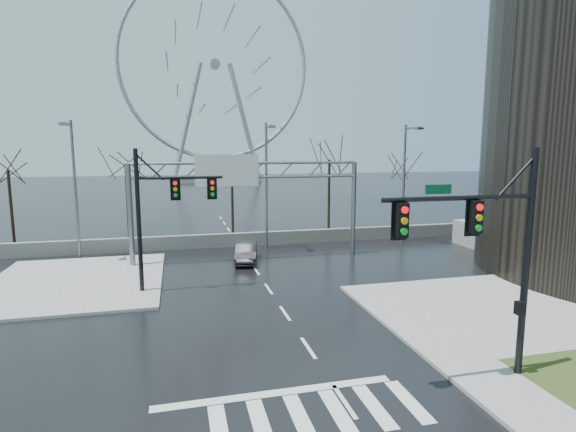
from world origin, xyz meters
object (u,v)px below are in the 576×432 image
object	(u,v)px
signal_mast_far	(160,207)
car	(246,253)
signal_mast_near	(494,243)
sign_gantry	(243,189)
ferris_wheel	(215,72)

from	to	relation	value
signal_mast_far	car	xyz separation A→B (m)	(5.58, 5.56, -4.15)
signal_mast_near	car	bearing A→B (deg)	106.29
signal_mast_near	signal_mast_far	size ratio (longest dim) A/B	1.00
sign_gantry	car	xyz separation A→B (m)	(0.09, -0.44, -4.50)
signal_mast_far	car	size ratio (longest dim) A/B	1.93
sign_gantry	car	size ratio (longest dim) A/B	3.95
signal_mast_near	signal_mast_far	bearing A→B (deg)	130.26
signal_mast_near	sign_gantry	size ratio (longest dim) A/B	0.49
sign_gantry	ferris_wheel	xyz separation A→B (m)	(5.38, 80.04, 20.95)
sign_gantry	ferris_wheel	bearing A→B (deg)	86.16
signal_mast_far	sign_gantry	world-z (taller)	signal_mast_far
signal_mast_near	car	size ratio (longest dim) A/B	1.93
signal_mast_near	signal_mast_far	world-z (taller)	same
signal_mast_near	ferris_wheel	size ratio (longest dim) A/B	0.16
sign_gantry	signal_mast_far	bearing A→B (deg)	-132.47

